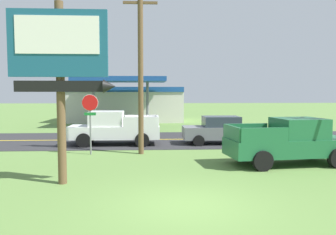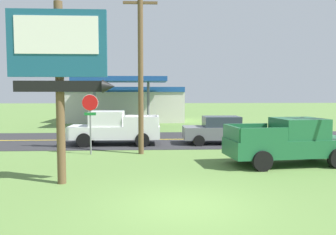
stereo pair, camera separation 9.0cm
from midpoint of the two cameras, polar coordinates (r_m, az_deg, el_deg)
The scene contains 10 objects.
ground_plane at distance 9.58m, azimuth 2.51°, elevation -14.35°, with size 180.00×180.00×0.00m, color #5B7F3D.
road_asphalt at distance 22.26m, azimuth -0.84°, elevation -3.67°, with size 140.00×8.00×0.02m, color #2B2B2D.
road_centre_line at distance 22.26m, azimuth -0.84°, elevation -3.63°, with size 126.00×0.20×0.01m, color gold.
motel_sign at distance 11.76m, azimuth -17.51°, elevation 8.97°, with size 3.39×0.54×5.98m.
stop_sign at distance 17.20m, azimuth -12.92°, elevation 0.67°, with size 0.80×0.08×2.95m.
utility_pole at distance 17.06m, azimuth -4.72°, elevation 9.47°, with size 1.85×0.26×8.67m.
gas_station at distance 36.69m, azimuth -7.22°, elevation 2.41°, with size 12.00×11.50×4.40m.
pickup_green_parked_on_lawn at distance 15.43m, azimuth 19.39°, elevation -3.82°, with size 5.39×2.67×1.96m.
pickup_white_on_road at distance 20.25m, azimuth -9.15°, elevation -1.78°, with size 5.20×2.24×1.96m.
car_grey_near_lane at distance 20.58m, azimuth 8.34°, elevation -2.05°, with size 4.20×2.00×1.64m.
Camera 1 is at (-0.96, -9.04, 3.04)m, focal length 36.79 mm.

